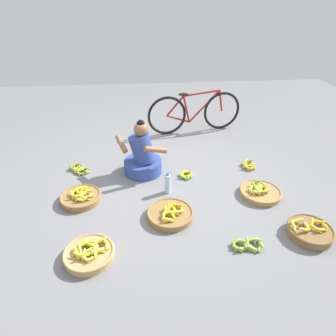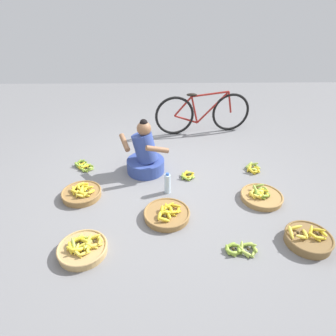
% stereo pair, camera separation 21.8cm
% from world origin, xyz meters
% --- Properties ---
extents(ground_plane, '(10.00, 10.00, 0.00)m').
position_xyz_m(ground_plane, '(0.00, 0.00, 0.00)').
color(ground_plane, slate).
extents(vendor_woman_front, '(0.69, 0.54, 0.78)m').
position_xyz_m(vendor_woman_front, '(-0.31, 0.30, 0.25)').
color(vendor_woman_front, '#334793').
rests_on(vendor_woman_front, ground).
extents(bicycle_leaning, '(1.69, 0.30, 0.73)m').
position_xyz_m(bicycle_leaning, '(0.64, 1.62, 0.36)').
color(bicycle_leaning, black).
rests_on(bicycle_leaning, ground).
extents(banana_basket_back_center, '(0.50, 0.50, 0.14)m').
position_xyz_m(banana_basket_back_center, '(1.13, -0.37, 0.05)').
color(banana_basket_back_center, '#A87F47').
rests_on(banana_basket_back_center, ground).
extents(banana_basket_back_right, '(0.48, 0.48, 0.16)m').
position_xyz_m(banana_basket_back_right, '(-0.83, -1.18, 0.05)').
color(banana_basket_back_right, tan).
rests_on(banana_basket_back_right, ground).
extents(banana_basket_mid_right, '(0.48, 0.48, 0.16)m').
position_xyz_m(banana_basket_mid_right, '(-1.06, -0.28, 0.05)').
color(banana_basket_mid_right, olive).
rests_on(banana_basket_mid_right, ground).
extents(banana_basket_back_left, '(0.46, 0.46, 0.17)m').
position_xyz_m(banana_basket_back_left, '(1.38, -1.09, 0.06)').
color(banana_basket_back_left, brown).
rests_on(banana_basket_back_left, ground).
extents(banana_basket_mid_left, '(0.52, 0.52, 0.15)m').
position_xyz_m(banana_basket_mid_left, '(-0.02, -0.68, 0.05)').
color(banana_basket_mid_left, olive).
rests_on(banana_basket_mid_left, ground).
extents(loose_bananas_front_right, '(0.22, 0.29, 0.10)m').
position_xyz_m(loose_bananas_front_right, '(1.22, 0.29, 0.03)').
color(loose_bananas_front_right, '#9EB747').
rests_on(loose_bananas_front_right, ground).
extents(loose_bananas_near_bicycle, '(0.22, 0.23, 0.08)m').
position_xyz_m(loose_bananas_near_bicycle, '(0.28, 0.13, 0.03)').
color(loose_bananas_near_bicycle, gold).
rests_on(loose_bananas_near_bicycle, ground).
extents(loose_bananas_front_left, '(0.35, 0.21, 0.09)m').
position_xyz_m(loose_bananas_front_left, '(0.69, -1.19, 0.03)').
color(loose_bananas_front_left, '#8CAD38').
rests_on(loose_bananas_front_left, ground).
extents(loose_bananas_near_vendor, '(0.32, 0.32, 0.09)m').
position_xyz_m(loose_bananas_near_vendor, '(-1.21, 0.41, 0.03)').
color(loose_bananas_near_vendor, gold).
rests_on(loose_bananas_near_vendor, ground).
extents(water_bottle, '(0.08, 0.08, 0.28)m').
position_xyz_m(water_bottle, '(-0.01, -0.21, 0.13)').
color(water_bottle, silver).
rests_on(water_bottle, ground).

